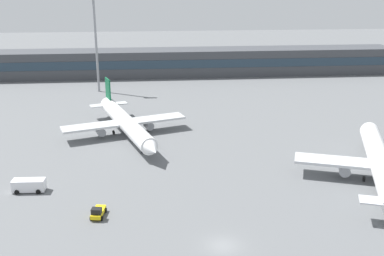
{
  "coord_description": "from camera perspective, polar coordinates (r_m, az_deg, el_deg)",
  "views": [
    {
      "loc": [
        -8.78,
        -52.27,
        33.83
      ],
      "look_at": [
        -0.43,
        40.0,
        3.0
      ],
      "focal_mm": 43.5,
      "sensor_mm": 36.0,
      "label": 1
    }
  ],
  "objects": [
    {
      "name": "floodlight_tower_west",
      "position": [
        140.79,
        -11.73,
        10.81
      ],
      "size": [
        3.2,
        0.8,
        28.16
      ],
      "color": "gray",
      "rests_on": "ground_plane"
    },
    {
      "name": "ground_plane",
      "position": [
        98.67,
        0.25,
        -1.65
      ],
      "size": [
        400.0,
        400.0,
        0.0
      ],
      "primitive_type": "plane",
      "color": "slate"
    },
    {
      "name": "airplane_near",
      "position": [
        86.54,
        22.01,
        -3.81
      ],
      "size": [
        28.42,
        39.77,
        10.17
      ],
      "color": "white",
      "rests_on": "ground_plane"
    },
    {
      "name": "baggage_tug_yellow",
      "position": [
        70.19,
        -11.47,
        -10.07
      ],
      "size": [
        2.25,
        3.78,
        1.75
      ],
      "color": "yellow",
      "rests_on": "ground_plane"
    },
    {
      "name": "airplane_mid",
      "position": [
        102.09,
        -8.09,
        0.62
      ],
      "size": [
        27.27,
        38.2,
        9.73
      ],
      "color": "white",
      "rests_on": "ground_plane"
    },
    {
      "name": "service_van_white",
      "position": [
        80.73,
        -19.38,
        -6.62
      ],
      "size": [
        5.27,
        2.48,
        2.08
      ],
      "color": "white",
      "rests_on": "ground_plane"
    },
    {
      "name": "terminal_building",
      "position": [
        163.17,
        -2.02,
        8.04
      ],
      "size": [
        152.63,
        12.13,
        9.0
      ],
      "color": "#3F4247",
      "rests_on": "ground_plane"
    }
  ]
}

